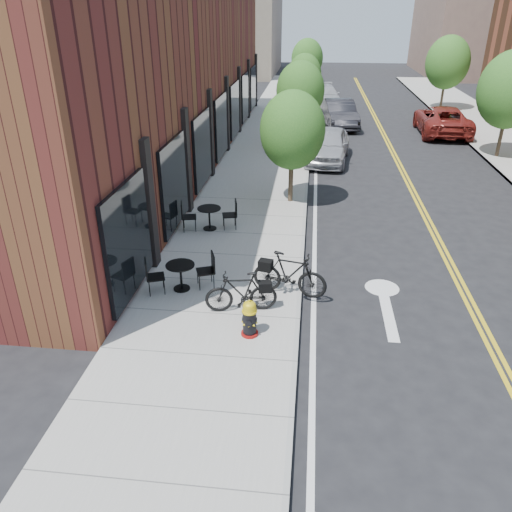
{
  "coord_description": "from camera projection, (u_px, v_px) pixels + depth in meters",
  "views": [
    {
      "loc": [
        0.06,
        -7.81,
        6.31
      ],
      "look_at": [
        -1.12,
        2.73,
        1.0
      ],
      "focal_mm": 35.0,
      "sensor_mm": 36.0,
      "label": 1
    }
  ],
  "objects": [
    {
      "name": "bicycle_left",
      "position": [
        241.0,
        292.0,
        11.13
      ],
      "size": [
        1.68,
        0.76,
        0.98
      ],
      "primitive_type": "imported",
      "rotation": [
        0.0,
        0.0,
        -1.38
      ],
      "color": "black",
      "rests_on": "sidewalk_near"
    },
    {
      "name": "tree_near_d",
      "position": [
        307.0,
        58.0,
        37.91
      ],
      "size": [
        2.4,
        2.4,
        4.11
      ],
      "color": "#382B1E",
      "rests_on": "sidewalk_near"
    },
    {
      "name": "bg_building_left",
      "position": [
        239.0,
        21.0,
        50.98
      ],
      "size": [
        8.0,
        14.0,
        10.0
      ],
      "primitive_type": "cube",
      "color": "#726656",
      "rests_on": "ground"
    },
    {
      "name": "tree_far_b",
      "position": [
        511.0,
        90.0,
        21.77
      ],
      "size": [
        2.8,
        2.8,
        4.62
      ],
      "color": "#382B1E",
      "rests_on": "sidewalk_far"
    },
    {
      "name": "parked_car_a",
      "position": [
        328.0,
        145.0,
        22.39
      ],
      "size": [
        2.25,
        4.54,
        1.49
      ],
      "primitive_type": "imported",
      "rotation": [
        0.0,
        0.0,
        -0.11
      ],
      "color": "#A1A3AA",
      "rests_on": "ground"
    },
    {
      "name": "parked_car_far",
      "position": [
        442.0,
        120.0,
        27.27
      ],
      "size": [
        2.68,
        5.51,
        1.51
      ],
      "primitive_type": "imported",
      "rotation": [
        0.0,
        0.0,
        3.11
      ],
      "color": "maroon",
      "rests_on": "ground"
    },
    {
      "name": "bicycle_right",
      "position": [
        290.0,
        274.0,
        11.76
      ],
      "size": [
        1.88,
        0.91,
        1.09
      ],
      "primitive_type": "imported",
      "rotation": [
        0.0,
        0.0,
        1.34
      ],
      "color": "black",
      "rests_on": "sidewalk_near"
    },
    {
      "name": "building_near",
      "position": [
        160.0,
        80.0,
        21.3
      ],
      "size": [
        5.0,
        28.0,
        7.0
      ],
      "primitive_type": "cube",
      "color": "#4F1B19",
      "rests_on": "ground"
    },
    {
      "name": "tree_near_a",
      "position": [
        292.0,
        131.0,
        16.67
      ],
      "size": [
        2.2,
        2.2,
        3.81
      ],
      "color": "#382B1E",
      "rests_on": "sidewalk_near"
    },
    {
      "name": "fire_hydrant",
      "position": [
        250.0,
        319.0,
        10.35
      ],
      "size": [
        0.37,
        0.37,
        0.84
      ],
      "rotation": [
        0.0,
        0.0,
        -0.01
      ],
      "color": "maroon",
      "rests_on": "sidewalk_near"
    },
    {
      "name": "bistro_set_b",
      "position": [
        181.0,
        273.0,
        12.02
      ],
      "size": [
        1.65,
        0.95,
        0.87
      ],
      "rotation": [
        0.0,
        0.0,
        0.36
      ],
      "color": "black",
      "rests_on": "sidewalk_near"
    },
    {
      "name": "tree_near_c",
      "position": [
        304.0,
        75.0,
        30.92
      ],
      "size": [
        2.1,
        2.1,
        3.67
      ],
      "color": "#382B1E",
      "rests_on": "sidewalk_near"
    },
    {
      "name": "parked_car_c",
      "position": [
        325.0,
        96.0,
        35.06
      ],
      "size": [
        2.56,
        4.99,
        1.39
      ],
      "primitive_type": "imported",
      "rotation": [
        0.0,
        0.0,
        0.13
      ],
      "color": "#A8A8AD",
      "rests_on": "ground"
    },
    {
      "name": "tree_near_b",
      "position": [
        300.0,
        91.0,
        23.72
      ],
      "size": [
        2.3,
        2.3,
        3.98
      ],
      "color": "#382B1E",
      "rests_on": "sidewalk_near"
    },
    {
      "name": "sidewalk_near",
      "position": [
        254.0,
        191.0,
        18.83
      ],
      "size": [
        4.0,
        70.0,
        0.12
      ],
      "primitive_type": "cube",
      "color": "#9E9B93",
      "rests_on": "ground"
    },
    {
      "name": "bg_building_right",
      "position": [
        478.0,
        10.0,
        49.92
      ],
      "size": [
        10.0,
        16.0,
        12.0
      ],
      "primitive_type": "cube",
      "color": "brown",
      "rests_on": "ground"
    },
    {
      "name": "parked_car_b",
      "position": [
        339.0,
        114.0,
        28.91
      ],
      "size": [
        2.24,
        4.8,
        1.52
      ],
      "primitive_type": "imported",
      "rotation": [
        0.0,
        0.0,
        0.14
      ],
      "color": "black",
      "rests_on": "ground"
    },
    {
      "name": "tree_far_c",
      "position": [
        448.0,
        63.0,
        32.43
      ],
      "size": [
        2.8,
        2.8,
        4.62
      ],
      "color": "#382B1E",
      "rests_on": "sidewalk_far"
    },
    {
      "name": "bistro_set_c",
      "position": [
        209.0,
        215.0,
        15.32
      ],
      "size": [
        1.72,
        0.87,
        0.9
      ],
      "rotation": [
        0.0,
        0.0,
        0.23
      ],
      "color": "black",
      "rests_on": "sidewalk_near"
    },
    {
      "name": "ground",
      "position": [
        297.0,
        366.0,
        9.78
      ],
      "size": [
        120.0,
        120.0,
        0.0
      ],
      "primitive_type": "plane",
      "color": "black",
      "rests_on": "ground"
    }
  ]
}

